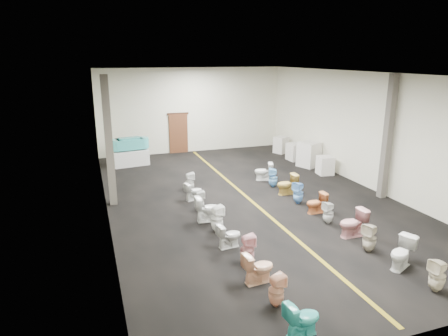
{
  "coord_description": "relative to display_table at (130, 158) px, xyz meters",
  "views": [
    {
      "loc": [
        -5.37,
        -12.87,
        5.07
      ],
      "look_at": [
        -0.6,
        1.0,
        0.94
      ],
      "focal_mm": 32.0,
      "sensor_mm": 36.0,
      "label": 1
    }
  ],
  "objects": [
    {
      "name": "floor",
      "position": [
        3.58,
        -6.14,
        -0.37
      ],
      "size": [
        16.0,
        16.0,
        0.0
      ],
      "primitive_type": "plane",
      "color": "black",
      "rests_on": "ground"
    },
    {
      "name": "ceiling",
      "position": [
        3.58,
        -6.14,
        4.13
      ],
      "size": [
        16.0,
        16.0,
        0.0
      ],
      "primitive_type": "plane",
      "rotation": [
        3.14,
        0.0,
        0.0
      ],
      "color": "black",
      "rests_on": "ground"
    },
    {
      "name": "wall_back",
      "position": [
        3.58,
        1.86,
        1.88
      ],
      "size": [
        10.0,
        0.0,
        10.0
      ],
      "primitive_type": "plane",
      "rotation": [
        1.57,
        0.0,
        0.0
      ],
      "color": "beige",
      "rests_on": "ground"
    },
    {
      "name": "wall_front",
      "position": [
        3.58,
        -14.14,
        1.88
      ],
      "size": [
        10.0,
        0.0,
        10.0
      ],
      "primitive_type": "plane",
      "rotation": [
        -1.57,
        0.0,
        0.0
      ],
      "color": "beige",
      "rests_on": "ground"
    },
    {
      "name": "wall_left",
      "position": [
        -1.42,
        -6.14,
        1.88
      ],
      "size": [
        0.0,
        16.0,
        16.0
      ],
      "primitive_type": "plane",
      "rotation": [
        1.57,
        0.0,
        1.57
      ],
      "color": "beige",
      "rests_on": "ground"
    },
    {
      "name": "wall_right",
      "position": [
        8.58,
        -6.14,
        1.88
      ],
      "size": [
        0.0,
        16.0,
        16.0
      ],
      "primitive_type": "plane",
      "rotation": [
        1.57,
        0.0,
        -1.57
      ],
      "color": "beige",
      "rests_on": "ground"
    },
    {
      "name": "aisle_stripe",
      "position": [
        3.58,
        -6.14,
        -0.37
      ],
      "size": [
        0.12,
        15.6,
        0.01
      ],
      "primitive_type": "cube",
      "color": "olive",
      "rests_on": "floor"
    },
    {
      "name": "back_door",
      "position": [
        2.78,
        1.8,
        0.68
      ],
      "size": [
        1.0,
        0.1,
        2.1
      ],
      "primitive_type": "cube",
      "color": "#562D19",
      "rests_on": "floor"
    },
    {
      "name": "door_frame",
      "position": [
        2.78,
        1.81,
        1.75
      ],
      "size": [
        1.15,
        0.08,
        0.1
      ],
      "primitive_type": "cube",
      "color": "#331C11",
      "rests_on": "back_door"
    },
    {
      "name": "column_left",
      "position": [
        -1.17,
        -5.14,
        1.88
      ],
      "size": [
        0.25,
        0.25,
        4.5
      ],
      "primitive_type": "cube",
      "color": "#59544C",
      "rests_on": "floor"
    },
    {
      "name": "column_right",
      "position": [
        8.33,
        -7.64,
        1.88
      ],
      "size": [
        0.25,
        0.25,
        4.5
      ],
      "primitive_type": "cube",
      "color": "#59544C",
      "rests_on": "floor"
    },
    {
      "name": "display_table",
      "position": [
        0.0,
        0.0,
        0.0
      ],
      "size": [
        1.76,
        1.06,
        0.74
      ],
      "primitive_type": "cube",
      "rotation": [
        0.0,
        0.0,
        0.14
      ],
      "color": "silver",
      "rests_on": "floor"
    },
    {
      "name": "bathtub",
      "position": [
        0.0,
        0.0,
        0.7
      ],
      "size": [
        1.85,
        0.82,
        0.55
      ],
      "rotation": [
        0.0,
        0.0,
        0.14
      ],
      "color": "#3EB4B3",
      "rests_on": "display_table"
    },
    {
      "name": "appliance_crate_a",
      "position": [
        7.98,
        -4.38,
        0.04
      ],
      "size": [
        0.71,
        0.71,
        0.81
      ],
      "primitive_type": "cube",
      "rotation": [
        0.0,
        0.0,
        -0.13
      ],
      "color": "silver",
      "rests_on": "floor"
    },
    {
      "name": "appliance_crate_b",
      "position": [
        7.98,
        -2.98,
        0.22
      ],
      "size": [
        1.11,
        1.11,
        1.17
      ],
      "primitive_type": "cube",
      "rotation": [
        0.0,
        0.0,
        0.38
      ],
      "color": "silver",
      "rests_on": "floor"
    },
    {
      "name": "appliance_crate_c",
      "position": [
        7.98,
        -1.71,
        0.05
      ],
      "size": [
        0.78,
        0.78,
        0.85
      ],
      "primitive_type": "cube",
      "rotation": [
        0.0,
        0.0,
        0.05
      ],
      "color": "beige",
      "rests_on": "floor"
    },
    {
      "name": "appliance_crate_d",
      "position": [
        7.98,
        -0.09,
        0.07
      ],
      "size": [
        0.82,
        0.82,
        0.89
      ],
      "primitive_type": "cube",
      "rotation": [
        0.0,
        0.0,
        0.43
      ],
      "color": "silver",
      "rests_on": "floor"
    },
    {
      "name": "toilet_left_0",
      "position": [
        1.67,
        -13.44,
        -0.01
      ],
      "size": [
        0.74,
        0.47,
        0.71
      ],
      "primitive_type": "imported",
      "rotation": [
        0.0,
        0.0,
        1.67
      ],
      "color": "teal",
      "rests_on": "floor"
    },
    {
      "name": "toilet_left_1",
      "position": [
        1.61,
        -12.46,
        -0.0
      ],
      "size": [
        0.39,
        0.38,
        0.73
      ],
      "primitive_type": "imported",
      "rotation": [
        0.0,
        0.0,
        1.74
      ],
      "color": "#E7A785",
      "rests_on": "floor"
    },
    {
      "name": "toilet_left_2",
      "position": [
        1.63,
        -11.5,
        0.01
      ],
      "size": [
        0.77,
        0.48,
        0.75
      ],
      "primitive_type": "imported",
      "rotation": [
        0.0,
        0.0,
        1.65
      ],
      "color": "#FABF97",
      "rests_on": "floor"
    },
    {
      "name": "toilet_left_3",
      "position": [
        1.71,
        -10.63,
        0.03
      ],
      "size": [
        0.38,
        0.38,
        0.8
      ],
      "primitive_type": "imported",
      "rotation": [
        0.0,
        0.0,
        1.52
      ],
      "color": "pink",
      "rests_on": "floor"
    },
    {
      "name": "toilet_left_4",
      "position": [
        1.59,
        -9.6,
        -0.03
      ],
      "size": [
        0.71,
        0.46,
        0.68
      ],
      "primitive_type": "imported",
      "rotation": [
        0.0,
        0.0,
        1.7
      ],
      "color": "silver",
      "rests_on": "floor"
    },
    {
      "name": "toilet_left_5",
      "position": [
        1.59,
        -8.53,
        0.04
      ],
      "size": [
        0.42,
        0.42,
        0.82
      ],
      "primitive_type": "imported",
      "rotation": [
        0.0,
        0.0,
        1.72
      ],
      "color": "white",
      "rests_on": "floor"
    },
    {
      "name": "toilet_left_6",
      "position": [
        1.57,
        -7.69,
        0.04
      ],
      "size": [
        0.83,
        0.51,
        0.82
      ],
      "primitive_type": "imported",
      "rotation": [
        0.0,
        0.0,
        1.51
      ],
      "color": "white",
      "rests_on": "floor"
    },
    {
      "name": "toilet_left_7",
      "position": [
        1.58,
        -6.69,
        -0.03
      ],
      "size": [
        0.31,
        0.31,
        0.68
      ],
      "primitive_type": "imported",
      "rotation": [
        0.0,
        0.0,
        1.56
      ],
      "color": "silver",
      "rests_on": "floor"
    },
    {
      "name": "toilet_left_8",
      "position": [
        1.63,
        -5.67,
        -0.04
      ],
      "size": [
        0.72,
        0.51,
        0.66
      ],
      "primitive_type": "imported",
      "rotation": [
        0.0,
        0.0,
        1.81
      ],
      "color": "white",
      "rests_on": "floor"
    },
    {
      "name": "toilet_left_9",
      "position": [
        1.73,
        -4.7,
        0.01
      ],
      "size": [
        0.35,
        0.35,
        0.76
      ],
      "primitive_type": "imported",
      "rotation": [
        0.0,
        0.0,
        1.56
      ],
      "color": "white",
      "rests_on": "floor"
    },
    {
      "name": "toilet_right_0",
      "position": [
        5.23,
        -13.12,
        0.02
      ],
      "size": [
        0.4,
        0.39,
        0.78
      ],
      "primitive_type": "imported",
      "rotation": [
        0.0,
        0.0,
        -1.44
      ],
      "color": "beige",
      "rests_on": "floor"
    },
    {
      "name": "toilet_right_1",
      "position": [
        5.24,
        -12.05,
        0.03
      ],
      "size": [
        0.9,
        0.73,
        0.8
      ],
      "primitive_type": "imported",
      "rotation": [
        0.0,
        0.0,
        -1.14
      ],
      "color": "silver",
      "rests_on": "floor"
    },
    {
      "name": "toilet_right_2",
      "position": [
        5.05,
        -11.07,
        0.03
      ],
      "size": [
        0.47,
        0.47,
        0.8
      ],
      "primitive_type": "imported",
      "rotation": [
        0.0,
        0.0,
        -1.21
      ],
      "color": "beige",
      "rests_on": "floor"
    },
    {
      "name": "toilet_right_3",
      "position": [
        5.2,
        -10.14,
        0.05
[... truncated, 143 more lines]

